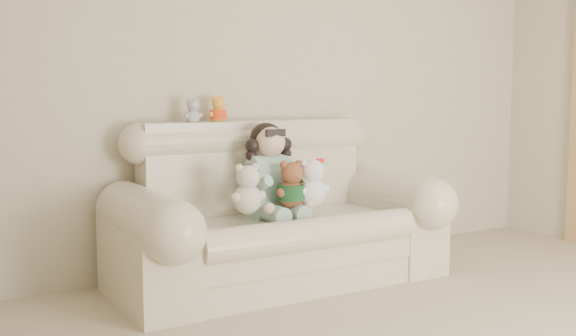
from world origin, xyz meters
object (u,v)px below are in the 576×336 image
(sofa, at_px, (280,203))
(white_cat, at_px, (312,178))
(seated_child, at_px, (270,169))
(brown_teddy, at_px, (291,180))
(cream_teddy, at_px, (247,184))

(sofa, height_order, white_cat, sofa)
(seated_child, distance_m, white_cat, 0.29)
(brown_teddy, bearing_deg, cream_teddy, -167.74)
(sofa, height_order, seated_child, seated_child)
(sofa, bearing_deg, brown_teddy, -82.25)
(sofa, bearing_deg, white_cat, -44.02)
(seated_child, bearing_deg, sofa, -78.12)
(cream_teddy, bearing_deg, seated_child, 38.54)
(seated_child, distance_m, brown_teddy, 0.20)
(sofa, xyz_separation_m, cream_teddy, (-0.30, -0.14, 0.16))
(sofa, height_order, cream_teddy, sofa)
(brown_teddy, relative_size, white_cat, 0.96)
(sofa, distance_m, seated_child, 0.23)
(seated_child, height_order, white_cat, seated_child)
(white_cat, bearing_deg, cream_teddy, -161.07)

